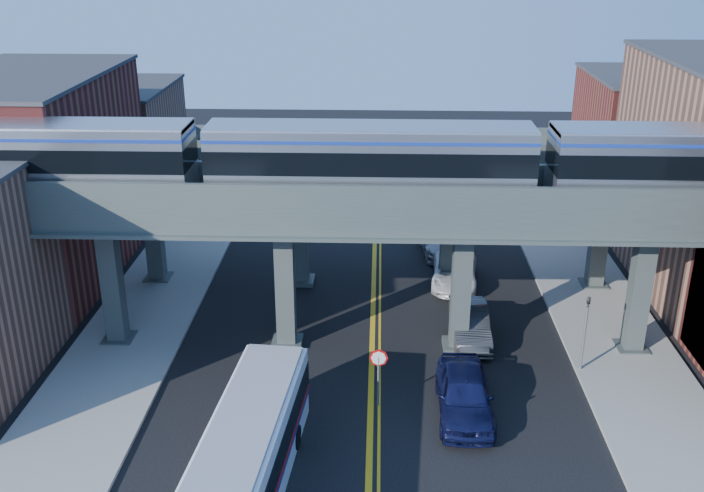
{
  "coord_description": "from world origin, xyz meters",
  "views": [
    {
      "loc": [
        0.23,
        -24.35,
        18.1
      ],
      "look_at": [
        -0.96,
        8.24,
        4.94
      ],
      "focal_mm": 40.0,
      "sensor_mm": 36.0,
      "label": 1
    }
  ],
  "objects": [
    {
      "name": "elevated_viaduct_near",
      "position": [
        0.0,
        8.0,
        6.47
      ],
      "size": [
        52.0,
        3.6,
        7.4
      ],
      "color": "#3E4847",
      "rests_on": "ground"
    },
    {
      "name": "transit_bus",
      "position": [
        -4.16,
        -2.95,
        1.49
      ],
      "size": [
        3.37,
        11.39,
        2.89
      ],
      "rotation": [
        0.0,
        0.0,
        1.49
      ],
      "color": "white",
      "rests_on": "ground"
    },
    {
      "name": "sidewalk_east",
      "position": [
        11.5,
        10.0,
        0.08
      ],
      "size": [
        5.0,
        70.0,
        0.16
      ],
      "primitive_type": "cube",
      "color": "gray",
      "rests_on": "ground"
    },
    {
      "name": "elevated_viaduct_far",
      "position": [
        0.0,
        15.0,
        6.47
      ],
      "size": [
        52.0,
        3.6,
        7.4
      ],
      "color": "#3E4847",
      "rests_on": "ground"
    },
    {
      "name": "car_lane_b",
      "position": [
        4.61,
        8.85,
        0.8
      ],
      "size": [
        1.7,
        4.84,
        1.59
      ],
      "primitive_type": "imported",
      "rotation": [
        0.0,
        0.0,
        -0.0
      ],
      "color": "#2A2A2C",
      "rests_on": "ground"
    },
    {
      "name": "building_west_c",
      "position": [
        -18.5,
        29.0,
        4.0
      ],
      "size": [
        8.0,
        10.0,
        8.0
      ],
      "primitive_type": "cube",
      "color": "#8E5D49",
      "rests_on": "ground"
    },
    {
      "name": "car_lane_c",
      "position": [
        4.42,
        15.12,
        0.71
      ],
      "size": [
        2.87,
        5.33,
        1.42
      ],
      "primitive_type": "imported",
      "rotation": [
        0.0,
        0.0,
        -0.1
      ],
      "color": "silver",
      "rests_on": "ground"
    },
    {
      "name": "building_west_b",
      "position": [
        -18.5,
        16.0,
        5.5
      ],
      "size": [
        8.0,
        14.0,
        11.0
      ],
      "primitive_type": "cube",
      "color": "maroon",
      "rests_on": "ground"
    },
    {
      "name": "building_east_c",
      "position": [
        18.5,
        29.0,
        4.5
      ],
      "size": [
        8.0,
        10.0,
        9.0
      ],
      "primitive_type": "cube",
      "color": "maroon",
      "rests_on": "ground"
    },
    {
      "name": "stop_sign",
      "position": [
        0.3,
        3.0,
        1.76
      ],
      "size": [
        0.76,
        0.09,
        2.63
      ],
      "color": "slate",
      "rests_on": "ground"
    },
    {
      "name": "transit_train",
      "position": [
        -0.19,
        8.0,
        9.1
      ],
      "size": [
        43.08,
        2.7,
        3.14
      ],
      "color": "black",
      "rests_on": "elevated_viaduct_near"
    },
    {
      "name": "ground",
      "position": [
        0.0,
        0.0,
        0.0
      ],
      "size": [
        120.0,
        120.0,
        0.0
      ],
      "primitive_type": "plane",
      "color": "black",
      "rests_on": "ground"
    },
    {
      "name": "traffic_signal",
      "position": [
        9.2,
        6.0,
        2.3
      ],
      "size": [
        0.15,
        0.18,
        4.1
      ],
      "color": "slate",
      "rests_on": "ground"
    },
    {
      "name": "car_lane_d",
      "position": [
        3.95,
        20.16,
        0.86
      ],
      "size": [
        3.0,
        6.12,
        1.71
      ],
      "primitive_type": "imported",
      "rotation": [
        0.0,
        0.0,
        0.1
      ],
      "color": "#A8A7AC",
      "rests_on": "ground"
    },
    {
      "name": "car_lane_a",
      "position": [
        3.75,
        2.59,
        0.92
      ],
      "size": [
        2.23,
        5.4,
        1.83
      ],
      "primitive_type": "imported",
      "rotation": [
        0.0,
        0.0,
        -0.01
      ],
      "color": "#0F1339",
      "rests_on": "ground"
    },
    {
      "name": "sidewalk_west",
      "position": [
        -11.5,
        10.0,
        0.08
      ],
      "size": [
        5.0,
        70.0,
        0.16
      ],
      "primitive_type": "cube",
      "color": "gray",
      "rests_on": "ground"
    }
  ]
}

